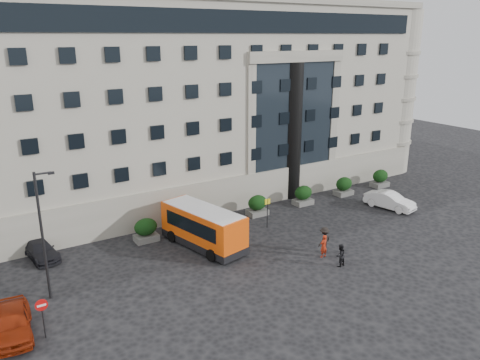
# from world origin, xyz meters

# --- Properties ---
(ground) EXTENTS (120.00, 120.00, 0.00)m
(ground) POSITION_xyz_m (0.00, 0.00, 0.00)
(ground) COLOR black
(ground) RESTS_ON ground
(civic_building) EXTENTS (44.00, 24.00, 18.00)m
(civic_building) POSITION_xyz_m (6.00, 22.00, 9.00)
(civic_building) COLOR #A4A191
(civic_building) RESTS_ON ground
(entrance_column) EXTENTS (1.80, 1.80, 13.00)m
(entrance_column) POSITION_xyz_m (12.00, 10.30, 6.50)
(entrance_column) COLOR black
(entrance_column) RESTS_ON ground
(hedge_a) EXTENTS (1.80, 1.26, 1.84)m
(hedge_a) POSITION_xyz_m (-4.00, 7.80, 0.93)
(hedge_a) COLOR #51514E
(hedge_a) RESTS_ON ground
(hedge_b) EXTENTS (1.80, 1.26, 1.84)m
(hedge_b) POSITION_xyz_m (1.20, 7.80, 0.93)
(hedge_b) COLOR #51514E
(hedge_b) RESTS_ON ground
(hedge_c) EXTENTS (1.80, 1.26, 1.84)m
(hedge_c) POSITION_xyz_m (6.40, 7.80, 0.93)
(hedge_c) COLOR #51514E
(hedge_c) RESTS_ON ground
(hedge_d) EXTENTS (1.80, 1.26, 1.84)m
(hedge_d) POSITION_xyz_m (11.60, 7.80, 0.93)
(hedge_d) COLOR #51514E
(hedge_d) RESTS_ON ground
(hedge_e) EXTENTS (1.80, 1.26, 1.84)m
(hedge_e) POSITION_xyz_m (16.80, 7.80, 0.93)
(hedge_e) COLOR #51514E
(hedge_e) RESTS_ON ground
(hedge_f) EXTENTS (1.80, 1.26, 1.84)m
(hedge_f) POSITION_xyz_m (22.00, 7.80, 0.93)
(hedge_f) COLOR #51514E
(hedge_f) RESTS_ON ground
(street_lamp) EXTENTS (1.16, 0.18, 8.00)m
(street_lamp) POSITION_xyz_m (-11.94, 3.00, 4.37)
(street_lamp) COLOR #262628
(street_lamp) RESTS_ON ground
(bus_stop_sign) EXTENTS (0.50, 0.08, 2.52)m
(bus_stop_sign) POSITION_xyz_m (5.50, 5.00, 1.73)
(bus_stop_sign) COLOR #262628
(bus_stop_sign) RESTS_ON ground
(no_entry_sign) EXTENTS (0.64, 0.16, 2.32)m
(no_entry_sign) POSITION_xyz_m (-13.00, -1.04, 1.65)
(no_entry_sign) COLOR #262628
(no_entry_sign) RESTS_ON ground
(minibus) EXTENTS (4.07, 7.60, 3.02)m
(minibus) POSITION_xyz_m (-0.65, 4.62, 1.66)
(minibus) COLOR #EF4E0B
(minibus) RESTS_ON ground
(red_truck) EXTENTS (3.11, 5.18, 2.61)m
(red_truck) POSITION_xyz_m (-12.08, 13.66, 1.34)
(red_truck) COLOR maroon
(red_truck) RESTS_ON ground
(parked_car_a) EXTENTS (2.26, 4.69, 1.54)m
(parked_car_a) POSITION_xyz_m (-14.36, 0.16, 0.77)
(parked_car_a) COLOR maroon
(parked_car_a) RESTS_ON ground
(parked_car_c) EXTENTS (2.38, 4.45, 1.23)m
(parked_car_c) POSITION_xyz_m (-11.50, 9.04, 0.61)
(parked_car_c) COLOR black
(parked_car_c) RESTS_ON ground
(parked_car_d) EXTENTS (2.85, 5.10, 1.35)m
(parked_car_d) POSITION_xyz_m (-12.68, 16.00, 0.67)
(parked_car_d) COLOR black
(parked_car_d) RESTS_ON ground
(white_taxi) EXTENTS (2.65, 4.89, 1.53)m
(white_taxi) POSITION_xyz_m (17.70, 2.76, 0.76)
(white_taxi) COLOR white
(white_taxi) RESTS_ON ground
(pedestrian_a) EXTENTS (0.65, 0.45, 1.71)m
(pedestrian_a) POSITION_xyz_m (5.83, -1.57, 0.85)
(pedestrian_a) COLOR #A52510
(pedestrian_a) RESTS_ON ground
(pedestrian_b) EXTENTS (0.86, 0.71, 1.63)m
(pedestrian_b) POSITION_xyz_m (5.86, -3.23, 0.82)
(pedestrian_b) COLOR black
(pedestrian_b) RESTS_ON ground
(pedestrian_c) EXTENTS (1.42, 1.05, 1.97)m
(pedestrian_c) POSITION_xyz_m (6.40, -0.99, 0.98)
(pedestrian_c) COLOR black
(pedestrian_c) RESTS_ON ground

